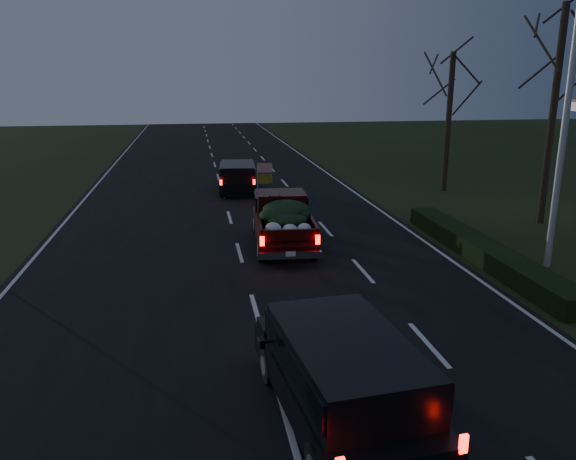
{
  "coord_description": "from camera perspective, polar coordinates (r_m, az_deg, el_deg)",
  "views": [
    {
      "loc": [
        -1.4,
        -13.24,
        5.8
      ],
      "look_at": [
        1.34,
        2.96,
        1.3
      ],
      "focal_mm": 35.0,
      "sensor_mm": 36.0,
      "label": 1
    }
  ],
  "objects": [
    {
      "name": "bare_tree_mid",
      "position": [
        24.56,
        25.85,
        15.14
      ],
      "size": [
        3.6,
        3.6,
        8.5
      ],
      "color": "black",
      "rests_on": "ground"
    },
    {
      "name": "ground",
      "position": [
        14.52,
        -3.28,
        -8.26
      ],
      "size": [
        120.0,
        120.0,
        0.0
      ],
      "primitive_type": "plane",
      "color": "black",
      "rests_on": "ground"
    },
    {
      "name": "hedge_row",
      "position": [
        19.46,
        19.12,
        -1.97
      ],
      "size": [
        1.0,
        10.0,
        0.6
      ],
      "primitive_type": "cube",
      "color": "black",
      "rests_on": "ground"
    },
    {
      "name": "pickup_truck",
      "position": [
        19.82,
        -0.54,
        1.24
      ],
      "size": [
        2.25,
        5.11,
        2.62
      ],
      "rotation": [
        0.0,
        0.0,
        -0.07
      ],
      "color": "#360807",
      "rests_on": "ground"
    },
    {
      "name": "light_pole",
      "position": [
        18.74,
        26.7,
        12.77
      ],
      "size": [
        0.5,
        0.9,
        9.16
      ],
      "color": "silver",
      "rests_on": "ground"
    },
    {
      "name": "road_asphalt",
      "position": [
        14.51,
        -3.28,
        -8.22
      ],
      "size": [
        14.0,
        120.0,
        0.02
      ],
      "primitive_type": "cube",
      "color": "black",
      "rests_on": "ground"
    },
    {
      "name": "bare_tree_far",
      "position": [
        30.14,
        16.22,
        13.65
      ],
      "size": [
        3.6,
        3.6,
        7.0
      ],
      "color": "black",
      "rests_on": "ground"
    },
    {
      "name": "lead_suv",
      "position": [
        29.17,
        -5.16,
        5.63
      ],
      "size": [
        2.09,
        4.36,
        1.22
      ],
      "rotation": [
        0.0,
        0.0,
        -0.08
      ],
      "color": "black",
      "rests_on": "ground"
    },
    {
      "name": "rear_suv",
      "position": [
        9.77,
        5.63,
        -13.95
      ],
      "size": [
        2.54,
        4.94,
        1.37
      ],
      "rotation": [
        0.0,
        0.0,
        0.1
      ],
      "color": "black",
      "rests_on": "ground"
    }
  ]
}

